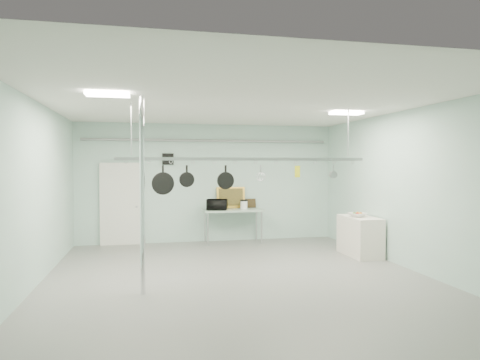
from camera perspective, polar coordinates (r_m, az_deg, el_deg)
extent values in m
plane|color=gray|center=(8.04, -0.20, -13.03)|extent=(8.00, 8.00, 0.00)
cube|color=silver|center=(7.85, -0.20, 10.09)|extent=(7.00, 8.00, 0.02)
cube|color=#A0C1B7|center=(11.71, -4.19, -0.39)|extent=(7.00, 0.02, 3.20)
cube|color=#A0C1B7|center=(9.15, 21.72, -1.19)|extent=(0.02, 8.00, 3.20)
cube|color=silver|center=(11.61, -15.49, -3.20)|extent=(1.10, 0.10, 2.20)
cube|color=black|center=(11.58, -9.59, 2.77)|extent=(0.30, 0.04, 0.30)
cylinder|color=gray|center=(11.63, -4.15, 5.26)|extent=(6.60, 0.07, 0.07)
cylinder|color=silver|center=(7.02, -12.89, -2.01)|extent=(0.08, 0.08, 3.20)
cube|color=#9CB7A4|center=(11.48, -0.94, -4.04)|extent=(1.60, 0.70, 0.05)
cylinder|color=#B7B7BC|center=(11.14, -4.32, -6.56)|extent=(0.04, 0.04, 0.86)
cylinder|color=#B7B7BC|center=(11.69, -4.69, -6.16)|extent=(0.04, 0.04, 0.86)
cylinder|color=#B7B7BC|center=(11.42, 2.90, -6.35)|extent=(0.04, 0.04, 0.86)
cylinder|color=#B7B7BC|center=(11.96, 2.21, -5.97)|extent=(0.04, 0.04, 0.86)
cube|color=white|center=(10.30, 15.68, -7.22)|extent=(0.60, 1.20, 0.90)
cube|color=#B7B7BC|center=(8.10, 0.75, 2.81)|extent=(4.80, 0.06, 0.06)
cylinder|color=#B7B7BC|center=(7.93, -14.31, 6.38)|extent=(0.02, 0.02, 0.94)
cylinder|color=#B7B7BC|center=(8.83, 14.24, 5.93)|extent=(0.02, 0.02, 0.94)
cube|color=white|center=(6.92, -17.24, 10.86)|extent=(0.65, 0.30, 0.05)
cube|color=white|center=(9.18, 13.99, 8.65)|extent=(0.65, 0.30, 0.05)
imported|color=black|center=(11.26, -3.07, -3.30)|extent=(0.60, 0.49, 0.29)
cylinder|color=white|center=(11.52, 0.52, -3.35)|extent=(0.23, 0.23, 0.22)
cube|color=gold|center=(11.74, -1.24, -2.36)|extent=(0.78, 0.15, 0.58)
cube|color=#322511|center=(11.87, 1.40, -3.11)|extent=(0.31, 0.11, 0.25)
imported|color=silver|center=(10.17, 15.38, -4.50)|extent=(0.49, 0.49, 0.09)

